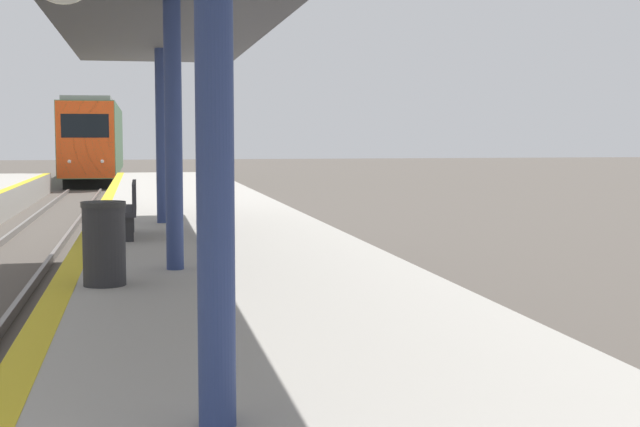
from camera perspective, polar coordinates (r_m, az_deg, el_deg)
name	(u,v)px	position (r m, az deg, el deg)	size (l,w,h in m)	color
train	(95,141)	(53.68, -14.19, 4.51)	(2.77, 19.68, 4.55)	black
trash_bin	(104,243)	(10.29, -13.65, -1.87)	(0.50, 0.50, 0.95)	#262628
bench	(127,207)	(15.21, -12.25, 0.38)	(0.44, 1.81, 0.92)	#28282D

